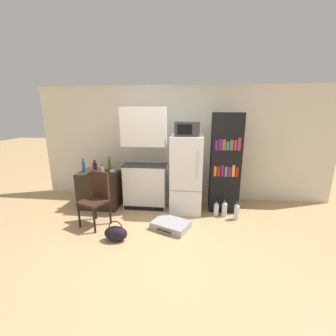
{
  "coord_description": "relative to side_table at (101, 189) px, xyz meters",
  "views": [
    {
      "loc": [
        0.45,
        -2.95,
        1.97
      ],
      "look_at": [
        0.01,
        0.85,
        0.98
      ],
      "focal_mm": 24.0,
      "sensor_mm": 36.0,
      "label": 1
    }
  ],
  "objects": [
    {
      "name": "water_bottle_front",
      "position": [
        2.52,
        -0.22,
        -0.24
      ],
      "size": [
        0.1,
        0.1,
        0.32
      ],
      "color": "silver",
      "rests_on": "ground_plane"
    },
    {
      "name": "bowl",
      "position": [
        0.28,
        0.0,
        0.39
      ],
      "size": [
        0.12,
        0.12,
        0.03
      ],
      "color": "silver",
      "rests_on": "side_table"
    },
    {
      "name": "side_table",
      "position": [
        0.0,
        0.0,
        0.0
      ],
      "size": [
        0.8,
        0.63,
        0.75
      ],
      "color": "#2D2319",
      "rests_on": "ground_plane"
    },
    {
      "name": "water_bottle_back",
      "position": [
        2.72,
        -0.33,
        -0.23
      ],
      "size": [
        0.09,
        0.09,
        0.35
      ],
      "color": "silver",
      "rests_on": "ground_plane"
    },
    {
      "name": "microwave",
      "position": [
        1.77,
        -0.0,
        1.26
      ],
      "size": [
        0.46,
        0.4,
        0.26
      ],
      "color": "#333333",
      "rests_on": "refrigerator"
    },
    {
      "name": "refrigerator",
      "position": [
        1.77,
        -0.0,
        0.38
      ],
      "size": [
        0.6,
        0.66,
        1.5
      ],
      "color": "white",
      "rests_on": "ground_plane"
    },
    {
      "name": "kitchen_hutch",
      "position": [
        0.94,
        0.08,
        0.57
      ],
      "size": [
        0.86,
        0.47,
        2.03
      ],
      "color": "white",
      "rests_on": "ground_plane"
    },
    {
      "name": "bottle_blue_soda",
      "position": [
        -0.3,
        -0.05,
        0.49
      ],
      "size": [
        0.06,
        0.06,
        0.27
      ],
      "color": "#1E47A3",
      "rests_on": "side_table"
    },
    {
      "name": "bottle_wine_dark",
      "position": [
        0.01,
        -0.21,
        0.49
      ],
      "size": [
        0.09,
        0.09,
        0.28
      ],
      "color": "black",
      "rests_on": "side_table"
    },
    {
      "name": "bottle_olive_oil",
      "position": [
        0.16,
        0.17,
        0.49
      ],
      "size": [
        0.07,
        0.07,
        0.27
      ],
      "color": "#566619",
      "rests_on": "side_table"
    },
    {
      "name": "wall_back",
      "position": [
        1.65,
        0.71,
        0.86
      ],
      "size": [
        6.4,
        0.1,
        2.47
      ],
      "color": "silver",
      "rests_on": "ground_plane"
    },
    {
      "name": "bookshelf",
      "position": [
        2.52,
        0.11,
        0.59
      ],
      "size": [
        0.56,
        0.41,
        1.92
      ],
      "color": "black",
      "rests_on": "ground_plane"
    },
    {
      "name": "water_bottle_middle",
      "position": [
        2.37,
        -0.2,
        -0.25
      ],
      "size": [
        0.1,
        0.1,
        0.29
      ],
      "color": "silver",
      "rests_on": "ground_plane"
    },
    {
      "name": "bottle_milk_white",
      "position": [
        0.09,
        -0.07,
        0.44
      ],
      "size": [
        0.09,
        0.09,
        0.16
      ],
      "color": "white",
      "rests_on": "side_table"
    },
    {
      "name": "suitcase_large_flat",
      "position": [
        1.55,
        -0.79,
        -0.31
      ],
      "size": [
        0.71,
        0.63,
        0.13
      ],
      "rotation": [
        0.0,
        0.0,
        -0.41
      ],
      "color": "#99999E",
      "rests_on": "ground_plane"
    },
    {
      "name": "chair",
      "position": [
        0.27,
        -0.75,
        0.17
      ],
      "size": [
        0.52,
        0.52,
        0.94
      ],
      "rotation": [
        0.0,
        0.0,
        -0.4
      ],
      "color": "black",
      "rests_on": "ground_plane"
    },
    {
      "name": "ground_plane",
      "position": [
        1.45,
        -1.29,
        -0.37
      ],
      "size": [
        24.0,
        24.0,
        0.0
      ],
      "primitive_type": "plane",
      "color": "tan"
    },
    {
      "name": "handbag",
      "position": [
        0.75,
        -1.26,
        -0.25
      ],
      "size": [
        0.36,
        0.2,
        0.33
      ],
      "color": "black",
      "rests_on": "ground_plane"
    }
  ]
}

